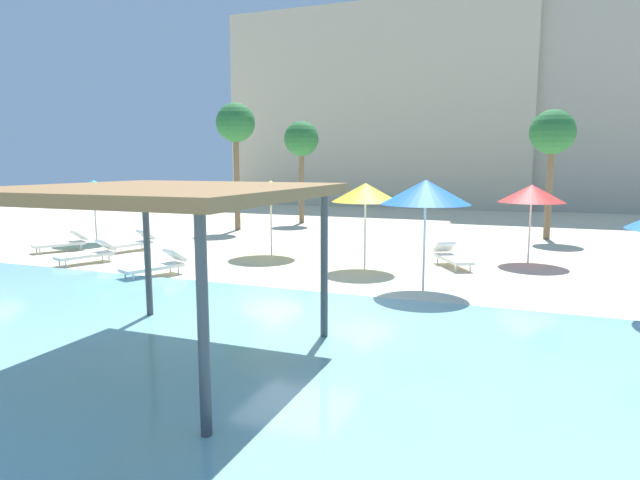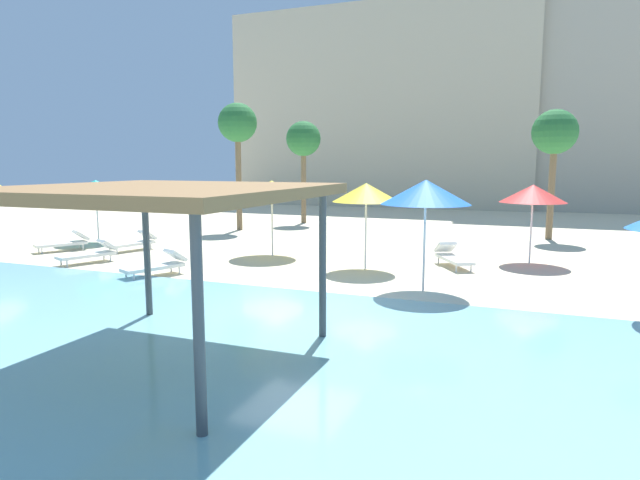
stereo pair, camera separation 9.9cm
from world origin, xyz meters
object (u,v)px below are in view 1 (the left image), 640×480
object	(u,v)px
lounge_chair_5	(451,256)
beach_umbrella_blue_6	(426,192)
beach_umbrella_teal_2	(94,187)
lounge_chair_1	(158,265)
beach_umbrella_yellow_0	(366,193)
palm_tree_2	(236,126)
lounge_chair_3	(133,242)
palm_tree_0	(301,141)
palm_tree_1	(552,135)
beach_umbrella_yellow_4	(271,189)
lounge_chair_0	(64,242)
beach_umbrella_red_1	(532,194)
shade_pavilion	(164,196)
lounge_chair_2	(89,253)

from	to	relation	value
lounge_chair_5	beach_umbrella_blue_6	bearing A→B (deg)	-34.55
beach_umbrella_teal_2	lounge_chair_5	bearing A→B (deg)	-0.29
lounge_chair_1	lounge_chair_5	size ratio (longest dim) A/B	1.02
beach_umbrella_yellow_0	palm_tree_2	distance (m)	11.76
lounge_chair_3	lounge_chair_5	distance (m)	11.79
palm_tree_0	palm_tree_1	world-z (taller)	palm_tree_0
palm_tree_1	palm_tree_0	bearing A→B (deg)	170.50
beach_umbrella_teal_2	beach_umbrella_yellow_4	bearing A→B (deg)	-1.98
beach_umbrella_yellow_0	lounge_chair_0	world-z (taller)	beach_umbrella_yellow_0
palm_tree_0	palm_tree_1	xyz separation A→B (m)	(12.57, -2.10, -0.01)
beach_umbrella_teal_2	beach_umbrella_red_1	bearing A→B (deg)	5.03
lounge_chair_0	palm_tree_1	distance (m)	20.38
beach_umbrella_teal_2	beach_umbrella_yellow_4	distance (m)	8.32
shade_pavilion	palm_tree_2	size ratio (longest dim) A/B	0.76
beach_umbrella_yellow_0	beach_umbrella_teal_2	size ratio (longest dim) A/B	1.03
beach_umbrella_yellow_0	palm_tree_2	xyz separation A→B (m)	(-8.75, 7.38, 2.72)
beach_umbrella_teal_2	lounge_chair_1	size ratio (longest dim) A/B	1.32
beach_umbrella_red_1	palm_tree_2	size ratio (longest dim) A/B	0.42
beach_umbrella_blue_6	lounge_chair_0	bearing A→B (deg)	173.74
palm_tree_0	palm_tree_2	bearing A→B (deg)	-113.10
beach_umbrella_teal_2	palm_tree_1	xyz separation A→B (m)	(17.72, 7.88, 2.18)
lounge_chair_2	lounge_chair_3	bearing A→B (deg)	-149.97
shade_pavilion	beach_umbrella_blue_6	bearing A→B (deg)	64.90
beach_umbrella_teal_2	lounge_chair_3	size ratio (longest dim) A/B	1.32
lounge_chair_0	lounge_chair_3	distance (m)	2.61
beach_umbrella_red_1	beach_umbrella_yellow_4	bearing A→B (deg)	-168.37
lounge_chair_1	lounge_chair_0	bearing A→B (deg)	-88.43
lounge_chair_1	palm_tree_0	xyz separation A→B (m)	(-1.60, 14.67, 4.19)
beach_umbrella_blue_6	lounge_chair_3	xyz separation A→B (m)	(-11.49, 2.52, -2.24)
palm_tree_0	beach_umbrella_yellow_0	bearing A→B (deg)	-58.56
beach_umbrella_red_1	palm_tree_0	world-z (taller)	palm_tree_0
beach_umbrella_blue_6	lounge_chair_3	distance (m)	11.97
beach_umbrella_blue_6	palm_tree_1	size ratio (longest dim) A/B	0.52
beach_umbrella_yellow_4	lounge_chair_1	bearing A→B (deg)	-109.60
lounge_chair_3	beach_umbrella_yellow_4	bearing A→B (deg)	116.47
beach_umbrella_red_1	palm_tree_1	world-z (taller)	palm_tree_1
beach_umbrella_yellow_4	palm_tree_0	size ratio (longest dim) A/B	0.48
lounge_chair_1	palm_tree_1	world-z (taller)	palm_tree_1
beach_umbrella_yellow_4	lounge_chair_2	bearing A→B (deg)	-145.01
beach_umbrella_red_1	beach_umbrella_teal_2	xyz separation A→B (m)	(-16.96, -1.49, 0.02)
shade_pavilion	palm_tree_1	size ratio (longest dim) A/B	0.85
beach_umbrella_blue_6	palm_tree_0	world-z (taller)	palm_tree_0
palm_tree_1	beach_umbrella_blue_6	bearing A→B (deg)	-105.95
palm_tree_1	palm_tree_2	world-z (taller)	palm_tree_2
beach_umbrella_blue_6	lounge_chair_2	world-z (taller)	beach_umbrella_blue_6
beach_umbrella_teal_2	palm_tree_0	xyz separation A→B (m)	(5.15, 9.98, 2.19)
beach_umbrella_teal_2	beach_umbrella_yellow_4	size ratio (longest dim) A/B	0.97
lounge_chair_5	palm_tree_0	distance (m)	14.45
beach_umbrella_red_1	beach_umbrella_blue_6	xyz separation A→B (m)	(-2.56, -5.23, 0.25)
lounge_chair_1	shade_pavilion	bearing A→B (deg)	62.53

